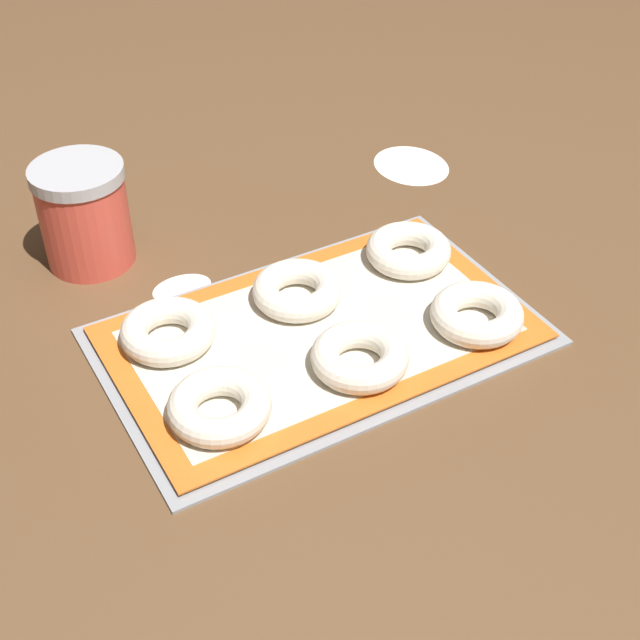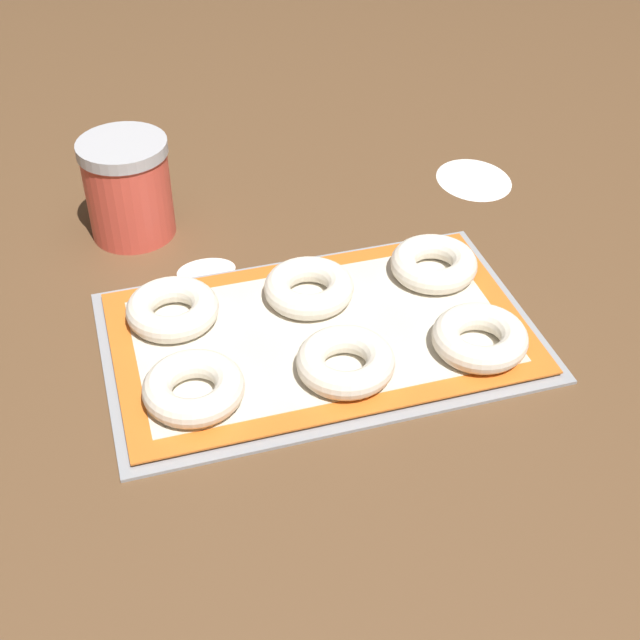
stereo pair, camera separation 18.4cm
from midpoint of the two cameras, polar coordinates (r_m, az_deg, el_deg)
The scene contains 12 objects.
ground_plane at distance 1.04m, azimuth 5.76°, elevation -1.61°, with size 2.80×2.80×0.00m, color brown.
baking_tray at distance 1.03m, azimuth 5.06°, elevation -1.36°, with size 0.50×0.31×0.01m.
baking_mat at distance 1.03m, azimuth 5.07°, elevation -1.14°, with size 0.47×0.29×0.00m.
bagel_front_left at distance 0.93m, azimuth -2.59°, elevation -4.81°, with size 0.11×0.11×0.03m.
bagel_front_center at distance 0.97m, azimuth 7.06°, elevation -3.08°, with size 0.11×0.11×0.03m.
bagel_front_right at distance 1.03m, azimuth 15.28°, elevation -1.48°, with size 0.11×0.11×0.03m.
bagel_back_left at distance 1.03m, azimuth -4.51°, elevation 0.34°, with size 0.11×0.11×0.03m.
bagel_back_center at distance 1.07m, azimuth 4.18°, elevation 1.73°, with size 0.11×0.11×0.03m.
bagel_back_right at distance 1.13m, azimuth 11.95°, elevation 3.23°, with size 0.11×0.11×0.03m.
flour_canister at distance 1.19m, azimuth -7.91°, elevation 8.09°, with size 0.12×0.12×0.14m.
flour_patch_near at distance 1.37m, azimuth 13.68°, elevation 8.54°, with size 0.11×0.13×0.00m.
flour_patch_far at distance 1.14m, azimuth -2.79°, elevation 2.93°, with size 0.08×0.05×0.00m.
Camera 2 is at (-0.24, -0.75, 0.67)m, focal length 50.00 mm.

